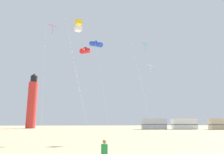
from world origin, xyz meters
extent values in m
cube|color=#238438|center=(-0.49, 4.43, 0.68)|extent=(0.36, 0.24, 0.52)
sphere|color=#9E704C|center=(-0.49, 4.43, 1.06)|extent=(0.20, 0.20, 0.20)
cylinder|color=#2D2D38|center=(-0.39, 4.60, 0.44)|extent=(0.16, 0.37, 0.13)
cylinder|color=#2D2D38|center=(-0.55, 4.61, 0.44)|extent=(0.16, 0.37, 0.13)
cylinder|color=silver|center=(-3.14, 19.15, 5.77)|extent=(2.73, 1.01, 11.54)
cylinder|color=red|center=(-2.64, 20.50, 11.54)|extent=(1.52, 2.58, 1.48)
sphere|color=red|center=(-2.64, 20.50, 11.69)|extent=(0.76, 0.76, 0.76)
cylinder|color=silver|center=(-2.64, 11.43, 5.79)|extent=(2.74, 0.55, 11.58)
cube|color=yellow|center=(-2.91, 12.79, 11.92)|extent=(0.82, 0.82, 0.44)
cube|color=white|center=(-2.91, 12.79, 11.22)|extent=(0.82, 0.82, 0.44)
cylinder|color=silver|center=(-0.21, 20.34, 6.46)|extent=(2.39, 2.02, 12.93)
cylinder|color=blue|center=(-1.21, 21.53, 12.93)|extent=(2.14, 2.36, 1.48)
sphere|color=blue|center=(-1.21, 21.53, 13.08)|extent=(0.76, 0.76, 0.76)
cylinder|color=silver|center=(-7.30, 17.81, 7.00)|extent=(0.73, 1.27, 14.00)
cube|color=#D826A5|center=(-6.67, 18.16, 13.99)|extent=(1.22, 1.22, 0.40)
cylinder|color=#D826A5|center=(-6.67, 18.16, 13.34)|extent=(0.04, 0.04, 1.10)
cylinder|color=silver|center=(5.45, 22.12, 6.94)|extent=(2.46, 1.78, 13.87)
cube|color=#1EB2D1|center=(6.34, 23.34, 13.87)|extent=(1.22, 1.22, 0.40)
cylinder|color=#1EB2D1|center=(6.34, 23.34, 13.22)|extent=(0.04, 0.04, 1.10)
cylinder|color=silver|center=(5.05, 18.96, 4.70)|extent=(1.28, 2.11, 9.41)
cube|color=white|center=(6.09, 19.59, 9.40)|extent=(1.22, 1.22, 0.40)
cylinder|color=white|center=(6.09, 19.59, 8.75)|extent=(0.04, 0.04, 1.10)
cylinder|color=red|center=(-20.84, 59.07, 7.00)|extent=(2.80, 2.80, 14.00)
cylinder|color=black|center=(-20.84, 59.07, 14.90)|extent=(2.00, 2.00, 1.80)
cone|color=black|center=(-20.84, 59.07, 16.30)|extent=(2.20, 2.20, 1.00)
cube|color=#B7BABF|center=(14.23, 49.49, 1.40)|extent=(6.43, 2.39, 2.80)
cube|color=#4C608C|center=(14.23, 49.49, 1.26)|extent=(6.47, 2.43, 0.24)
cube|color=white|center=(22.21, 48.68, 1.40)|extent=(6.43, 2.38, 2.80)
cube|color=#4C608C|center=(22.21, 48.68, 1.26)|extent=(6.47, 2.42, 0.24)
cube|color=#C6B28C|center=(31.46, 46.83, 1.40)|extent=(6.43, 2.37, 2.80)
cube|color=#4C608C|center=(31.46, 46.83, 1.26)|extent=(6.47, 2.41, 0.24)
camera|label=1|loc=(-0.89, -7.17, 2.12)|focal=33.86mm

